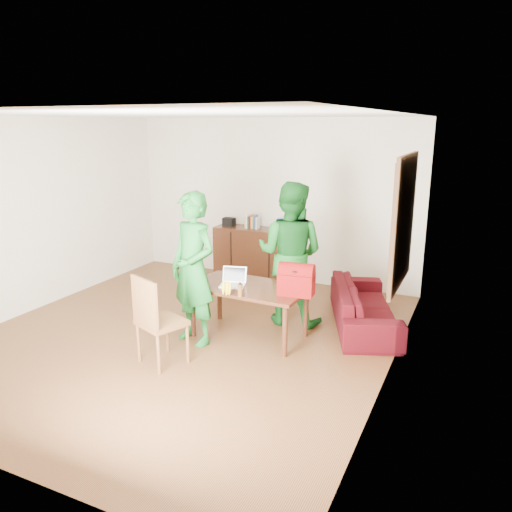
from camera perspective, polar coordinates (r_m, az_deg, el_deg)
The scene contains 10 objects.
room at distance 6.15m, azimuth -7.67°, elevation 2.61°, with size 5.20×5.70×2.90m.
table at distance 6.18m, azimuth -0.78°, elevation -4.13°, with size 1.46×0.86×0.67m.
chair at distance 5.71m, azimuth -10.75°, elevation -9.16°, with size 0.60×0.58×1.03m.
person_near at distance 5.98m, azimuth -7.18°, elevation -1.50°, with size 0.68×0.44×1.85m, color #156221.
person_far at distance 6.57m, azimuth 3.91°, elevation 0.27°, with size 0.92×0.72×1.90m, color #125419.
laptop at distance 6.14m, azimuth -2.71°, elevation -3.07°, with size 0.35×0.28×0.21m.
bananas at distance 5.85m, azimuth -3.37°, elevation -4.15°, with size 0.16×0.10×0.06m, color gold, non-canonical shape.
bottle at distance 5.76m, azimuth -1.82°, elevation -3.87°, with size 0.06×0.06×0.17m, color brown.
red_bag at distance 5.82m, azimuth 4.63°, elevation -3.02°, with size 0.41×0.24×0.30m, color maroon.
sofa at distance 6.78m, azimuth 12.24°, elevation -5.55°, with size 1.87×0.73×0.55m, color #380709.
Camera 1 is at (3.26, -4.93, 2.61)m, focal length 35.00 mm.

